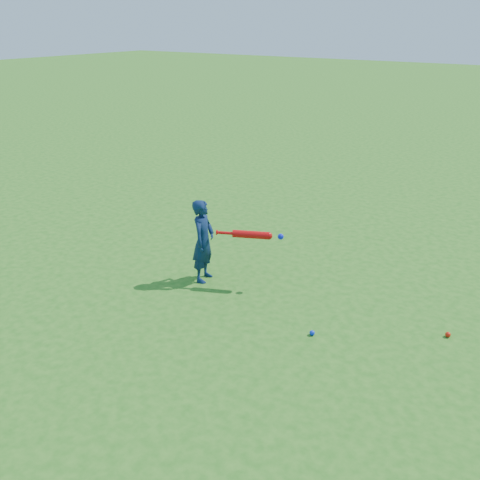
{
  "coord_description": "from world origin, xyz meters",
  "views": [
    {
      "loc": [
        4.09,
        -5.5,
        3.34
      ],
      "look_at": [
        0.43,
        -0.11,
        0.62
      ],
      "focal_mm": 40.0,
      "sensor_mm": 36.0,
      "label": 1
    }
  ],
  "objects_px": {
    "child": "(203,241)",
    "ground_ball_red": "(448,335)",
    "ground_ball_blue": "(312,333)",
    "bat_swing": "(254,235)"
  },
  "relations": [
    {
      "from": "child",
      "to": "bat_swing",
      "type": "relative_size",
      "value": 1.38
    },
    {
      "from": "ground_ball_red",
      "to": "ground_ball_blue",
      "type": "xyz_separation_m",
      "value": [
        -1.29,
        -0.83,
        -0.0
      ]
    },
    {
      "from": "child",
      "to": "ground_ball_red",
      "type": "distance_m",
      "value": 3.24
    },
    {
      "from": "child",
      "to": "ground_ball_blue",
      "type": "relative_size",
      "value": 18.74
    },
    {
      "from": "ground_ball_blue",
      "to": "ground_ball_red",
      "type": "bearing_deg",
      "value": 32.83
    },
    {
      "from": "child",
      "to": "ground_ball_blue",
      "type": "xyz_separation_m",
      "value": [
        1.88,
        -0.43,
        -0.54
      ]
    },
    {
      "from": "child",
      "to": "ground_ball_red",
      "type": "bearing_deg",
      "value": -97.0
    },
    {
      "from": "ground_ball_blue",
      "to": "bat_swing",
      "type": "relative_size",
      "value": 0.07
    },
    {
      "from": "bat_swing",
      "to": "ground_ball_red",
      "type": "bearing_deg",
      "value": -20.21
    },
    {
      "from": "child",
      "to": "ground_ball_red",
      "type": "height_order",
      "value": "child"
    }
  ]
}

